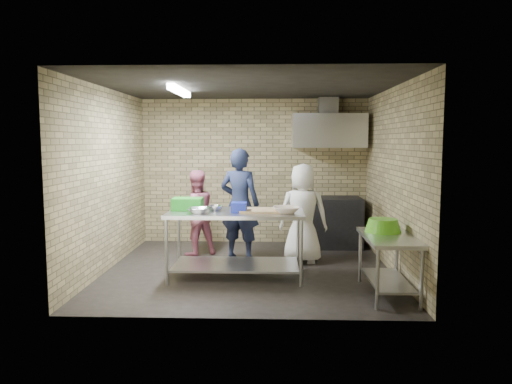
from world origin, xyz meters
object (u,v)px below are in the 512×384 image
bottle_green (352,136)px  woman_pink (196,213)px  bottle_red (330,135)px  woman_white (303,213)px  green_crate (188,204)px  green_basin (383,225)px  blue_tub (239,207)px  man_navy (240,204)px  stove (327,222)px  side_counter (388,265)px  prep_table (236,244)px

bottle_green → woman_pink: bearing=-160.6°
bottle_red → woman_white: size_ratio=0.11×
green_crate → green_basin: bearing=-12.3°
bottle_green → woman_white: bottle_green is taller
green_crate → blue_tub: 0.78m
woman_white → woman_pink: bearing=-7.1°
bottle_green → man_navy: bottle_green is taller
stove → blue_tub: (-1.46, -2.15, 0.56)m
stove → man_navy: bearing=-147.2°
stove → green_basin: (0.43, -2.50, 0.38)m
blue_tub → bottle_green: bottle_green is taller
blue_tub → woman_pink: bearing=120.4°
woman_pink → green_basin: bearing=117.5°
woman_white → bottle_green: bearing=-117.8°
side_counter → man_navy: bearing=138.3°
stove → green_basin: green_basin is taller
prep_table → man_navy: man_navy is taller
man_navy → woman_pink: bearing=-1.7°
side_counter → man_navy: (-1.98, 1.76, 0.53)m
stove → blue_tub: 2.66m
blue_tub → woman_white: 1.38m
green_crate → bottle_red: bottle_red is taller
green_basin → woman_white: bearing=125.4°
bottle_red → blue_tub: bearing=-122.3°
stove → woman_white: size_ratio=0.76×
side_counter → green_crate: (-2.66, 0.82, 0.65)m
blue_tub → woman_white: woman_white is taller
prep_table → stove: (1.51, 2.05, -0.02)m
prep_table → green_crate: (-0.70, 0.12, 0.56)m
side_counter → green_basin: size_ratio=2.61×
bottle_red → stove: bearing=-101.8°
blue_tub → woman_white: (0.94, 0.98, -0.23)m
side_counter → woman_pink: (-2.74, 2.03, 0.34)m
man_navy → stove: bearing=-129.9°
green_basin → bottle_green: bottle_green is taller
green_crate → green_basin: size_ratio=0.91×
prep_table → man_navy: bearing=91.0°
stove → bottle_green: bearing=28.1°
stove → bottle_green: 1.65m
bottle_red → bottle_green: size_ratio=1.20×
green_basin → man_navy: (-1.96, 1.51, 0.07)m
green_crate → bottle_red: (2.26, 2.17, 1.00)m
green_crate → woman_white: bearing=24.2°
prep_table → green_crate: size_ratio=4.50×
prep_table → woman_pink: (-0.78, 1.32, 0.25)m
side_counter → stove: (-0.45, 2.75, 0.08)m
stove → green_crate: green_crate is taller
bottle_red → woman_white: bottle_red is taller
green_basin → bottle_red: 3.01m
side_counter → green_basin: bearing=94.6°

